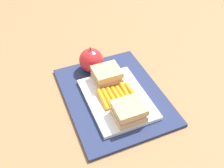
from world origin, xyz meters
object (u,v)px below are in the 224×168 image
food_tray (117,99)px  sandwich_half_right (107,75)px  sandwich_half_left (129,111)px  carrot_sticks_bundle (117,95)px  apple (91,60)px

food_tray → sandwich_half_right: size_ratio=2.88×
sandwich_half_left → food_tray: bearing=0.0°
carrot_sticks_bundle → apple: size_ratio=1.15×
sandwich_half_right → apple: (0.08, 0.02, 0.00)m
sandwich_half_left → sandwich_half_right: size_ratio=1.00×
sandwich_half_left → carrot_sticks_bundle: sandwich_half_left is taller
sandwich_half_right → apple: 0.08m
sandwich_half_left → apple: bearing=5.2°
sandwich_half_left → apple: (0.24, 0.02, 0.00)m
food_tray → sandwich_half_right: sandwich_half_right is taller
carrot_sticks_bundle → apple: (0.16, 0.02, 0.02)m
sandwich_half_right → food_tray: bearing=180.0°
sandwich_half_right → apple: bearing=14.8°
food_tray → sandwich_half_left: bearing=180.0°
sandwich_half_left → carrot_sticks_bundle: bearing=-0.1°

